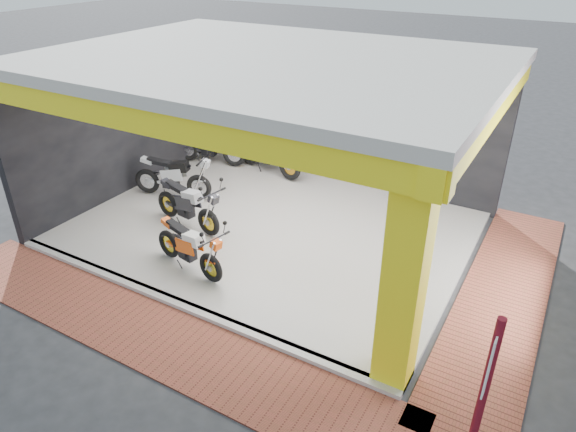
% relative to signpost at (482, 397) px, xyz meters
% --- Properties ---
extents(ground, '(80.00, 80.00, 0.00)m').
position_rel_signpost_xyz_m(ground, '(-5.00, 1.79, -1.29)').
color(ground, '#2D2D30').
rests_on(ground, ground).
extents(showroom_floor, '(8.00, 6.00, 0.10)m').
position_rel_signpost_xyz_m(showroom_floor, '(-5.00, 3.79, -1.24)').
color(showroom_floor, silver).
rests_on(showroom_floor, ground).
extents(showroom_ceiling, '(8.40, 6.40, 0.20)m').
position_rel_signpost_xyz_m(showroom_ceiling, '(-5.00, 3.79, 2.31)').
color(showroom_ceiling, beige).
rests_on(showroom_ceiling, corner_column).
extents(back_wall, '(8.20, 0.20, 3.50)m').
position_rel_signpost_xyz_m(back_wall, '(-5.00, 6.89, 0.46)').
color(back_wall, black).
rests_on(back_wall, ground).
extents(left_wall, '(0.20, 6.20, 3.50)m').
position_rel_signpost_xyz_m(left_wall, '(-9.10, 3.79, 0.46)').
color(left_wall, black).
rests_on(left_wall, ground).
extents(corner_column, '(0.50, 0.50, 3.50)m').
position_rel_signpost_xyz_m(corner_column, '(-1.25, 1.04, 0.46)').
color(corner_column, '#FFEF15').
rests_on(corner_column, ground).
extents(header_beam_front, '(8.40, 0.30, 0.40)m').
position_rel_signpost_xyz_m(header_beam_front, '(-5.00, 0.79, 2.01)').
color(header_beam_front, '#FFEF15').
rests_on(header_beam_front, corner_column).
extents(header_beam_right, '(0.30, 6.40, 0.40)m').
position_rel_signpost_xyz_m(header_beam_right, '(-1.00, 3.79, 2.01)').
color(header_beam_right, '#FFEF15').
rests_on(header_beam_right, corner_column).
extents(floor_kerb, '(8.00, 0.20, 0.10)m').
position_rel_signpost_xyz_m(floor_kerb, '(-5.00, 0.77, -1.24)').
color(floor_kerb, silver).
rests_on(floor_kerb, ground).
extents(paver_front, '(9.00, 1.40, 0.03)m').
position_rel_signpost_xyz_m(paver_front, '(-5.00, -0.01, -1.28)').
color(paver_front, '#974331').
rests_on(paver_front, ground).
extents(paver_right, '(1.40, 7.00, 0.03)m').
position_rel_signpost_xyz_m(paver_right, '(-0.20, 3.79, -1.28)').
color(paver_right, '#974331').
rests_on(paver_right, ground).
extents(signpost, '(0.09, 0.33, 2.36)m').
position_rel_signpost_xyz_m(signpost, '(0.00, 0.00, 0.00)').
color(signpost, maroon).
rests_on(signpost, ground).
extents(moto_hero, '(1.99, 1.06, 1.15)m').
position_rel_signpost_xyz_m(moto_hero, '(-4.86, 1.53, -0.62)').
color(moto_hero, '#EC4D09').
rests_on(moto_hero, showroom_floor).
extents(moto_row_a, '(2.09, 1.05, 1.22)m').
position_rel_signpost_xyz_m(moto_row_a, '(-5.90, 2.81, -0.58)').
color(moto_row_a, black).
rests_on(moto_row_a, showroom_floor).
extents(moto_row_b, '(2.20, 1.29, 1.26)m').
position_rel_signpost_xyz_m(moto_row_b, '(-7.14, 4.04, -0.56)').
color(moto_row_b, '#ABAEB2').
rests_on(moto_row_b, showroom_floor).
extents(moto_row_c, '(2.50, 1.38, 1.45)m').
position_rel_signpost_xyz_m(moto_row_c, '(-5.85, 6.08, -0.47)').
color(moto_row_c, black).
rests_on(moto_row_c, showroom_floor).
extents(moto_row_d, '(2.25, 1.23, 1.30)m').
position_rel_signpost_xyz_m(moto_row_d, '(-7.60, 6.11, -0.54)').
color(moto_row_d, black).
rests_on(moto_row_d, showroom_floor).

